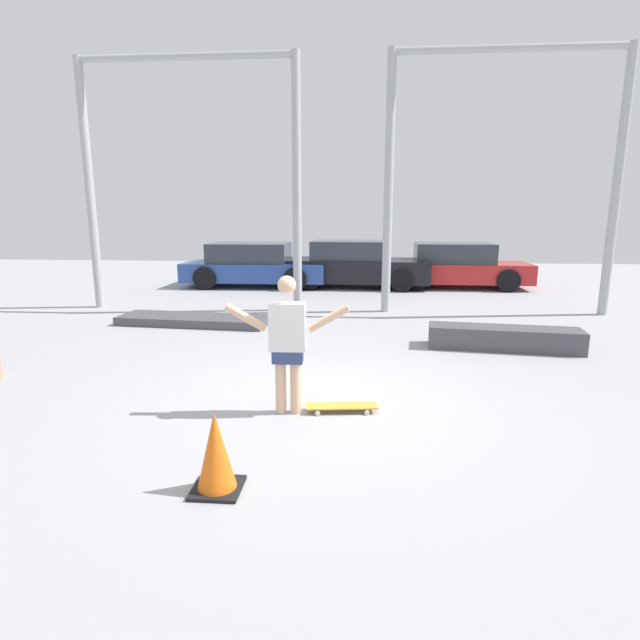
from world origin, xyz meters
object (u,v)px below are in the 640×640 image
(parked_car_blue, at_px, (254,265))
(traffic_cone, at_px, (216,452))
(parked_car_black, at_px, (356,265))
(skateboarder, at_px, (288,339))
(skateboard, at_px, (342,406))
(parked_car_red, at_px, (457,266))
(grind_box, at_px, (504,338))
(manual_pad, at_px, (194,320))

(parked_car_blue, distance_m, traffic_cone, 11.91)
(parked_car_blue, height_order, traffic_cone, parked_car_blue)
(traffic_cone, bearing_deg, parked_car_black, 85.15)
(parked_car_blue, xyz_separation_m, traffic_cone, (2.17, -11.71, -0.32))
(skateboarder, distance_m, skateboard, 1.00)
(skateboard, height_order, parked_car_red, parked_car_red)
(grind_box, distance_m, parked_car_black, 7.59)
(parked_car_black, bearing_deg, skateboard, -86.82)
(skateboarder, relative_size, traffic_cone, 2.31)
(manual_pad, bearing_deg, parked_car_black, 60.13)
(skateboard, xyz_separation_m, parked_car_red, (3.14, 10.24, 0.59))
(skateboard, bearing_deg, skateboarder, 179.53)
(parked_car_black, distance_m, traffic_cone, 11.84)
(manual_pad, distance_m, parked_car_black, 6.55)
(parked_car_blue, bearing_deg, traffic_cone, -79.33)
(skateboarder, relative_size, grind_box, 0.64)
(parked_car_black, distance_m, parked_car_red, 3.09)
(skateboarder, xyz_separation_m, grind_box, (3.20, 3.00, -0.68))
(manual_pad, bearing_deg, grind_box, -14.24)
(grind_box, bearing_deg, parked_car_red, 85.78)
(manual_pad, xyz_separation_m, parked_car_blue, (0.08, 5.57, 0.57))
(skateboarder, distance_m, parked_car_red, 10.97)
(parked_car_blue, xyz_separation_m, parked_car_red, (6.26, 0.27, -0.00))
(parked_car_black, height_order, parked_car_red, parked_car_black)
(skateboarder, distance_m, grind_box, 4.44)
(parked_car_black, xyz_separation_m, parked_car_red, (3.09, 0.18, -0.03))
(parked_car_red, relative_size, traffic_cone, 6.28)
(skateboard, xyz_separation_m, parked_car_blue, (-3.12, 9.97, 0.59))
(parked_car_blue, bearing_deg, skateboarder, -75.75)
(skateboard, bearing_deg, grind_box, 41.56)
(grind_box, relative_size, parked_car_blue, 0.56)
(skateboarder, bearing_deg, skateboard, 4.71)
(skateboard, distance_m, parked_car_red, 10.72)
(skateboarder, height_order, grind_box, skateboarder)
(traffic_cone, bearing_deg, parked_car_red, 71.14)
(skateboard, relative_size, parked_car_red, 0.20)
(skateboarder, height_order, parked_car_red, skateboarder)
(parked_car_black, xyz_separation_m, traffic_cone, (-1.00, -11.79, -0.35))
(manual_pad, height_order, parked_car_red, parked_car_red)
(parked_car_red, bearing_deg, skateboarder, -107.96)
(parked_car_black, bearing_deg, traffic_cone, -91.40)
(parked_car_blue, bearing_deg, manual_pad, -90.67)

